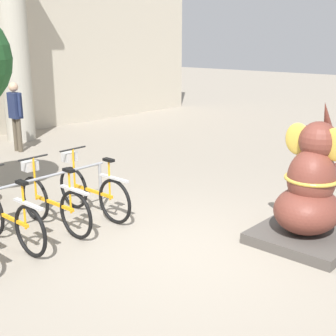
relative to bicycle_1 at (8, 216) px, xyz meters
name	(u,v)px	position (x,y,z in m)	size (l,w,h in m)	color
ground_plane	(186,249)	(1.44, -1.82, -0.40)	(60.00, 60.00, 0.00)	gray
column_right	(13,38)	(3.72, 5.78, 2.22)	(0.92, 0.92, 5.16)	#ADA899
bike_rack	(25,194)	(0.36, 0.13, 0.17)	(2.73, 0.05, 0.77)	gray
bicycle_1	(8,216)	(0.00, 0.00, 0.00)	(0.48, 1.65, 0.99)	black
bicycle_2	(53,202)	(0.71, 0.02, 0.00)	(0.48, 1.65, 0.99)	black
bicycle_3	(91,190)	(1.42, 0.04, 0.00)	(0.48, 1.65, 0.99)	black
elephant_statue	(310,196)	(2.72, -2.86, 0.23)	(1.24, 1.24, 1.88)	#4C4742
person_pedestrian	(15,111)	(2.93, 4.62, 0.58)	(0.22, 0.47, 1.64)	brown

